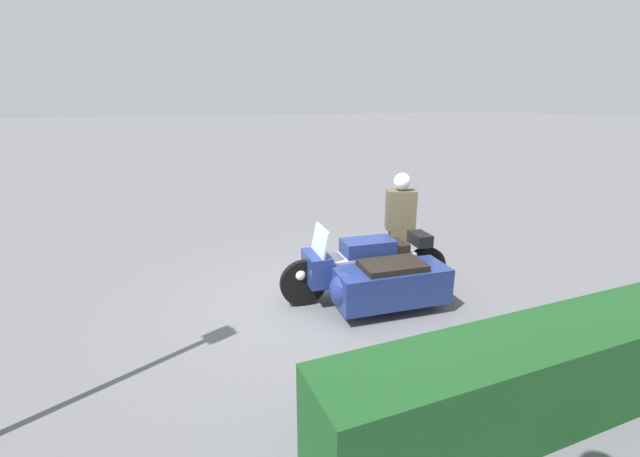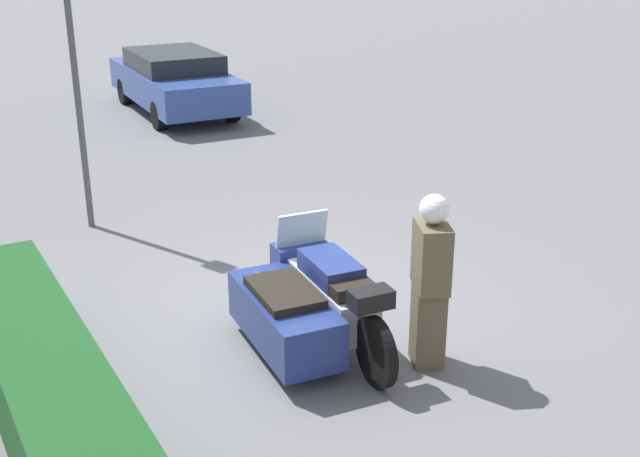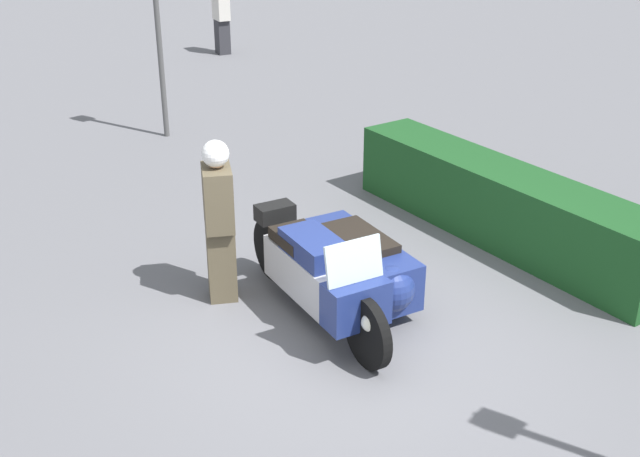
# 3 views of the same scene
# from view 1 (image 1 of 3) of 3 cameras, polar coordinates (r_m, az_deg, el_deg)

# --- Properties ---
(ground_plane) EXTENTS (160.00, 160.00, 0.00)m
(ground_plane) POSITION_cam_1_polar(r_m,az_deg,el_deg) (6.44, 0.96, -10.01)
(ground_plane) COLOR slate
(police_motorcycle) EXTENTS (2.69, 1.36, 1.17)m
(police_motorcycle) POSITION_cam_1_polar(r_m,az_deg,el_deg) (6.27, 7.16, -6.13)
(police_motorcycle) COLOR black
(police_motorcycle) RESTS_ON ground
(officer_rider) EXTENTS (0.56, 0.46, 1.77)m
(officer_rider) POSITION_cam_1_polar(r_m,az_deg,el_deg) (7.30, 10.61, 0.83)
(officer_rider) COLOR brown
(officer_rider) RESTS_ON ground
(hedge_bush_curbside) EXTENTS (4.52, 0.79, 0.92)m
(hedge_bush_curbside) POSITION_cam_1_polar(r_m,az_deg,el_deg) (4.67, 27.39, -16.95)
(hedge_bush_curbside) COLOR #19471E
(hedge_bush_curbside) RESTS_ON ground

